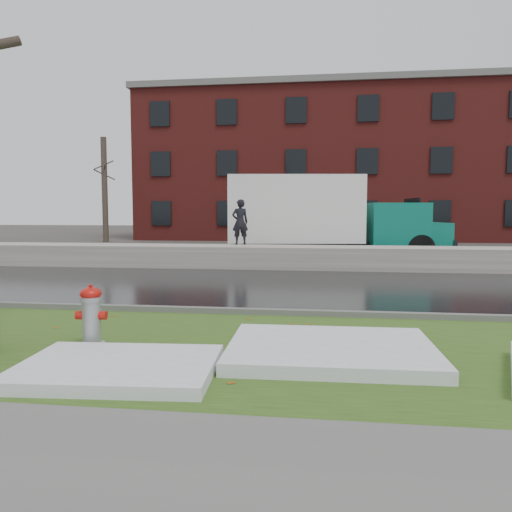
# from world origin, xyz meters

# --- Properties ---
(ground) EXTENTS (120.00, 120.00, 0.00)m
(ground) POSITION_xyz_m (0.00, 0.00, 0.00)
(ground) COLOR #47423D
(ground) RESTS_ON ground
(verge) EXTENTS (60.00, 4.50, 0.04)m
(verge) POSITION_xyz_m (0.00, -1.25, 0.02)
(verge) COLOR #2D4B19
(verge) RESTS_ON ground
(sidewalk) EXTENTS (60.00, 3.00, 0.05)m
(sidewalk) POSITION_xyz_m (0.00, -5.00, 0.03)
(sidewalk) COLOR slate
(sidewalk) RESTS_ON ground
(road) EXTENTS (60.00, 7.00, 0.03)m
(road) POSITION_xyz_m (0.00, 4.50, 0.01)
(road) COLOR black
(road) RESTS_ON ground
(parking_lot) EXTENTS (60.00, 9.00, 0.03)m
(parking_lot) POSITION_xyz_m (0.00, 13.00, 0.01)
(parking_lot) COLOR slate
(parking_lot) RESTS_ON ground
(curb) EXTENTS (60.00, 0.15, 0.14)m
(curb) POSITION_xyz_m (0.00, 1.00, 0.07)
(curb) COLOR slate
(curb) RESTS_ON ground
(snowbank) EXTENTS (60.00, 1.60, 0.75)m
(snowbank) POSITION_xyz_m (0.00, 8.70, 0.38)
(snowbank) COLOR beige
(snowbank) RESTS_ON ground
(brick_building) EXTENTS (26.00, 12.00, 10.00)m
(brick_building) POSITION_xyz_m (2.00, 30.00, 5.00)
(brick_building) COLOR maroon
(brick_building) RESTS_ON ground
(bg_tree_left) EXTENTS (1.40, 1.62, 6.50)m
(bg_tree_left) POSITION_xyz_m (-12.00, 22.00, 3.33)
(bg_tree_left) COLOR #504439
(bg_tree_left) RESTS_ON ground
(bg_tree_center) EXTENTS (1.40, 1.62, 6.50)m
(bg_tree_center) POSITION_xyz_m (-6.00, 26.00, 3.33)
(bg_tree_center) COLOR #504439
(bg_tree_center) RESTS_ON ground
(fire_hydrant) EXTENTS (0.42, 0.37, 0.87)m
(fire_hydrant) POSITION_xyz_m (-1.56, -1.50, 0.50)
(fire_hydrant) COLOR #A1A5A9
(fire_hydrant) RESTS_ON verge
(box_truck) EXTENTS (9.93, 3.32, 3.28)m
(box_truck) POSITION_xyz_m (1.46, 11.93, 1.73)
(box_truck) COLOR black
(box_truck) RESTS_ON ground
(worker) EXTENTS (0.67, 0.56, 1.57)m
(worker) POSITION_xyz_m (-1.32, 9.30, 1.53)
(worker) COLOR black
(worker) RESTS_ON snowbank
(snow_patch_near) EXTENTS (2.65, 2.06, 0.16)m
(snow_patch_near) POSITION_xyz_m (1.65, -1.47, 0.12)
(snow_patch_near) COLOR white
(snow_patch_near) RESTS_ON verge
(snow_patch_far) EXTENTS (2.30, 1.74, 0.14)m
(snow_patch_far) POSITION_xyz_m (-0.77, -2.50, 0.11)
(snow_patch_far) COLOR white
(snow_patch_far) RESTS_ON verge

